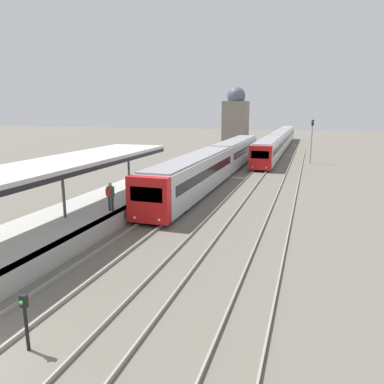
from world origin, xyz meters
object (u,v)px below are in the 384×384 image
(train_far, at_px, (279,140))
(signal_post_near, at_px, (25,316))
(signal_mast_far, at_px, (312,136))
(person_on_platform, at_px, (110,194))
(train_near, at_px, (219,160))

(train_far, xyz_separation_m, signal_post_near, (-2.15, -57.46, -0.59))
(signal_mast_far, bearing_deg, signal_post_near, -99.94)
(signal_post_near, height_order, signal_mast_far, signal_mast_far)
(person_on_platform, bearing_deg, train_near, 83.22)
(train_near, bearing_deg, signal_mast_far, 56.01)
(person_on_platform, height_order, signal_mast_far, signal_mast_far)
(person_on_platform, height_order, train_far, train_far)
(person_on_platform, bearing_deg, signal_post_near, -72.13)
(signal_mast_far, bearing_deg, train_near, -123.99)
(train_near, height_order, train_far, train_near)
(signal_post_near, bearing_deg, signal_mast_far, 80.06)
(train_far, xyz_separation_m, signal_mast_far, (5.19, -15.62, 1.73))
(person_on_platform, height_order, signal_post_near, person_on_platform)
(person_on_platform, distance_m, train_near, 17.99)
(person_on_platform, xyz_separation_m, train_far, (5.69, 46.47, -0.26))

